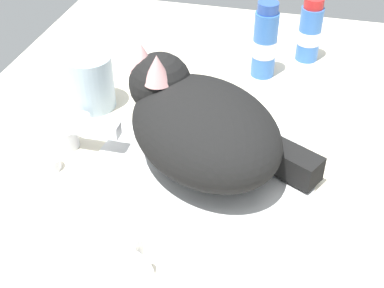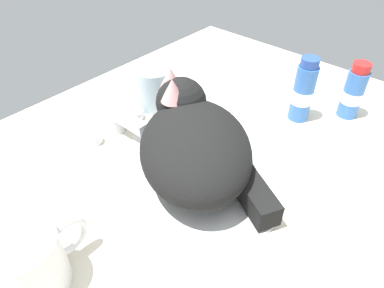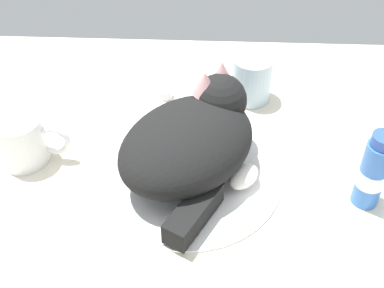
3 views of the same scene
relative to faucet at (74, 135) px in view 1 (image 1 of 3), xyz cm
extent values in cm
cube|color=silver|center=(0.00, -19.20, -3.72)|extent=(110.00, 82.50, 3.00)
cylinder|color=white|center=(0.00, -19.20, -1.75)|extent=(30.79, 30.79, 0.93)
cylinder|color=silver|center=(0.00, 1.37, -0.66)|extent=(3.60, 3.60, 3.13)
cube|color=silver|center=(0.00, -2.81, 1.91)|extent=(2.00, 8.35, 2.00)
cylinder|color=silver|center=(-5.29, 1.37, -1.32)|extent=(2.80, 2.80, 1.80)
cylinder|color=silver|center=(5.29, 1.37, -1.32)|extent=(2.80, 2.80, 1.80)
ellipsoid|color=black|center=(0.00, -19.20, 4.35)|extent=(28.86, 29.34, 11.29)
sphere|color=black|center=(4.94, -11.70, 7.46)|extent=(12.38, 12.38, 8.77)
ellipsoid|color=white|center=(3.77, -13.01, 5.77)|extent=(7.39, 7.46, 4.82)
cone|color=#DB9E9E|center=(2.48, -12.15, 11.18)|extent=(5.57, 5.57, 3.95)
cone|color=#DB9E9E|center=(5.11, -9.21, 11.18)|extent=(5.57, 5.57, 3.95)
cube|color=black|center=(1.54, -29.31, 0.56)|extent=(8.82, 12.05, 3.70)
ellipsoid|color=white|center=(8.97, -21.66, 0.37)|extent=(6.42, 6.57, 3.33)
torus|color=white|center=(-21.97, -16.52, 2.04)|extent=(5.77, 1.00, 5.77)
cylinder|color=silver|center=(11.00, 1.85, 2.22)|extent=(7.37, 7.37, 8.87)
cylinder|color=#3870C6|center=(27.64, -23.44, 3.60)|extent=(4.13, 4.13, 11.63)
cylinder|color=white|center=(27.64, -23.44, 3.01)|extent=(4.21, 4.21, 2.91)
cylinder|color=#2D51AD|center=(27.64, -23.44, 10.31)|extent=(3.51, 3.51, 1.80)
cylinder|color=#3870C6|center=(35.37, -30.61, 2.80)|extent=(4.09, 4.09, 10.03)
cylinder|color=white|center=(35.37, -30.61, 2.30)|extent=(4.17, 4.17, 2.51)
cylinder|color=red|center=(35.37, -30.61, 8.71)|extent=(3.47, 3.47, 1.80)
camera|label=1|loc=(-54.48, -31.06, 45.15)|focal=49.00mm
camera|label=2|loc=(-32.02, -46.74, 40.27)|focal=32.94mm
camera|label=3|loc=(3.40, -77.39, 58.41)|focal=48.25mm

